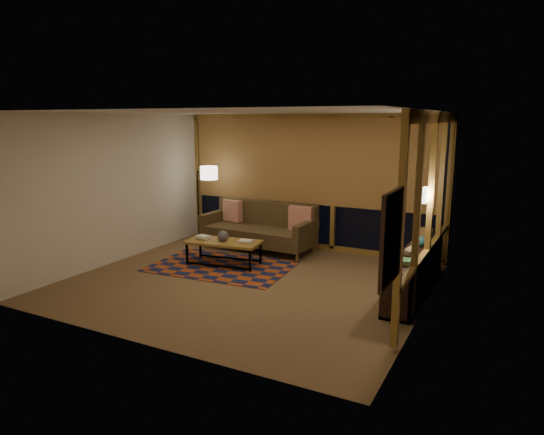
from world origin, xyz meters
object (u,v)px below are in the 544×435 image
at_px(sofa, 258,227).
at_px(bookshelf, 415,271).
at_px(coffee_table, 224,253).
at_px(floor_lamp, 198,203).

relative_size(sofa, bookshelf, 0.87).
xyz_separation_m(coffee_table, bookshelf, (3.35, 0.16, 0.10)).
xyz_separation_m(floor_lamp, bookshelf, (4.84, -1.14, -0.50)).
height_order(sofa, bookshelf, sofa).
xyz_separation_m(sofa, coffee_table, (-0.04, -1.19, -0.24)).
xyz_separation_m(sofa, bookshelf, (3.30, -1.03, -0.14)).
bearing_deg(bookshelf, coffee_table, -177.28).
height_order(sofa, floor_lamp, floor_lamp).
bearing_deg(coffee_table, sofa, 79.88).
height_order(sofa, coffee_table, sofa).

